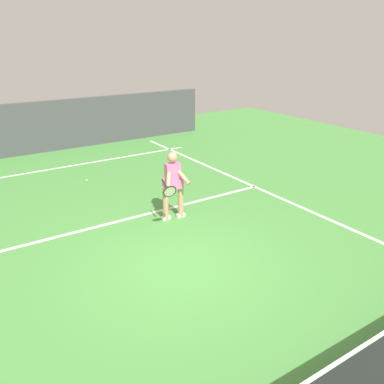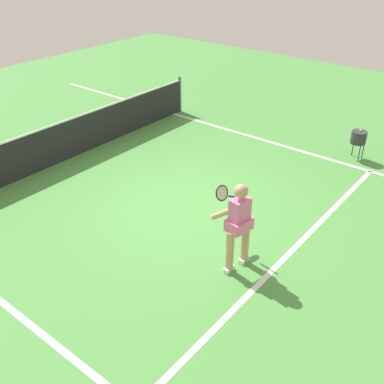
{
  "view_description": "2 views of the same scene",
  "coord_description": "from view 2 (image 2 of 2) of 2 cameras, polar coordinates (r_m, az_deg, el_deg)",
  "views": [
    {
      "loc": [
        3.27,
        5.35,
        3.88
      ],
      "look_at": [
        -0.73,
        -0.76,
        1.03
      ],
      "focal_mm": 37.58,
      "sensor_mm": 36.0,
      "label": 1
    },
    {
      "loc": [
        -6.0,
        -4.94,
        4.88
      ],
      "look_at": [
        -0.73,
        -0.73,
        0.94
      ],
      "focal_mm": 42.68,
      "sensor_mm": 36.0,
      "label": 2
    }
  ],
  "objects": [
    {
      "name": "ground_plane",
      "position": [
        9.18,
        -0.69,
        -1.83
      ],
      "size": [
        24.64,
        24.64,
        0.0
      ],
      "primitive_type": "plane",
      "color": "#4C9342"
    },
    {
      "name": "ball_hopper",
      "position": [
        11.58,
        20.11,
        6.42
      ],
      "size": [
        0.36,
        0.36,
        0.74
      ],
      "color": "#333338",
      "rests_on": "ground"
    },
    {
      "name": "service_line_marking",
      "position": [
        8.15,
        12.31,
        -7.25
      ],
      "size": [
        7.65,
        0.1,
        0.01
      ],
      "primitive_type": "cube",
      "color": "white",
      "rests_on": "ground"
    },
    {
      "name": "sideline_left_marking",
      "position": [
        7.27,
        -20.76,
        -14.3
      ],
      "size": [
        0.1,
        16.95,
        0.01
      ],
      "primitive_type": "cube",
      "color": "white",
      "rests_on": "ground"
    },
    {
      "name": "sideline_right_marking",
      "position": [
        12.03,
        10.96,
        5.8
      ],
      "size": [
        0.1,
        16.95,
        0.01
      ],
      "primitive_type": "cube",
      "color": "white",
      "rests_on": "ground"
    },
    {
      "name": "court_net",
      "position": [
        11.33,
        -15.12,
        6.45
      ],
      "size": [
        8.33,
        0.08,
        1.06
      ],
      "color": "#4C4C51",
      "rests_on": "ground"
    },
    {
      "name": "tennis_player",
      "position": [
        7.21,
        5.77,
        -3.86
      ],
      "size": [
        0.88,
        0.91,
        1.55
      ],
      "color": "tan",
      "rests_on": "ground"
    }
  ]
}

